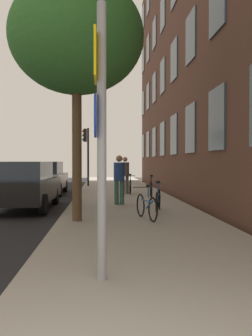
{
  "coord_description": "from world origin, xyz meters",
  "views": [
    {
      "loc": [
        0.14,
        -2.13,
        1.63
      ],
      "look_at": [
        1.16,
        13.23,
        1.37
      ],
      "focal_mm": 39.64,
      "sensor_mm": 36.0,
      "label": 1
    }
  ],
  "objects_px": {
    "bicycle_2": "(151,189)",
    "pedestrian_0": "(119,176)",
    "sign_post": "(100,125)",
    "bicycle_1": "(158,200)",
    "tree_near": "(77,37)",
    "car_1": "(44,177)",
    "bicycle_3": "(130,186)",
    "pedestrian_1": "(125,173)",
    "bicycle_0": "(146,206)",
    "car_0": "(26,185)",
    "traffic_light": "(86,146)"
  },
  "relations": [
    {
      "from": "bicycle_3",
      "to": "car_1",
      "type": "bearing_deg",
      "value": 164.26
    },
    {
      "from": "bicycle_3",
      "to": "pedestrian_1",
      "type": "bearing_deg",
      "value": -167.67
    },
    {
      "from": "car_1",
      "to": "bicycle_2",
      "type": "bearing_deg",
      "value": -33.97
    },
    {
      "from": "car_0",
      "to": "sign_post",
      "type": "bearing_deg",
      "value": -72.43
    },
    {
      "from": "sign_post",
      "to": "bicycle_2",
      "type": "xyz_separation_m",
      "value": [
        2.07,
        10.51,
        -1.6
      ]
    },
    {
      "from": "tree_near",
      "to": "pedestrian_1",
      "type": "height_order",
      "value": "tree_near"
    },
    {
      "from": "car_1",
      "to": "bicycle_0",
      "type": "bearing_deg",
      "value": -65.9
    },
    {
      "from": "bicycle_2",
      "to": "pedestrian_0",
      "type": "relative_size",
      "value": 1.0
    },
    {
      "from": "bicycle_0",
      "to": "car_1",
      "type": "relative_size",
      "value": 0.35
    },
    {
      "from": "bicycle_0",
      "to": "car_1",
      "type": "distance_m",
      "value": 9.79
    },
    {
      "from": "bicycle_2",
      "to": "car_1",
      "type": "xyz_separation_m",
      "value": [
        -4.87,
        3.28,
        0.35
      ]
    },
    {
      "from": "tree_near",
      "to": "car_0",
      "type": "relative_size",
      "value": 1.36
    },
    {
      "from": "bicycle_0",
      "to": "bicycle_3",
      "type": "xyz_separation_m",
      "value": [
        0.18,
        7.75,
        0.01
      ]
    },
    {
      "from": "bicycle_1",
      "to": "pedestrian_0",
      "type": "relative_size",
      "value": 0.95
    },
    {
      "from": "pedestrian_1",
      "to": "car_0",
      "type": "xyz_separation_m",
      "value": [
        -3.65,
        -4.58,
        -0.27
      ]
    },
    {
      "from": "sign_post",
      "to": "bicycle_1",
      "type": "bearing_deg",
      "value": 74.74
    },
    {
      "from": "bicycle_1",
      "to": "bicycle_3",
      "type": "height_order",
      "value": "same"
    },
    {
      "from": "car_0",
      "to": "pedestrian_0",
      "type": "bearing_deg",
      "value": 5.09
    },
    {
      "from": "sign_post",
      "to": "bicycle_0",
      "type": "bearing_deg",
      "value": 76.21
    },
    {
      "from": "bicycle_0",
      "to": "car_1",
      "type": "height_order",
      "value": "car_1"
    },
    {
      "from": "traffic_light",
      "to": "bicycle_0",
      "type": "height_order",
      "value": "traffic_light"
    },
    {
      "from": "bicycle_0",
      "to": "traffic_light",
      "type": "bearing_deg",
      "value": 98.89
    },
    {
      "from": "traffic_light",
      "to": "car_1",
      "type": "xyz_separation_m",
      "value": [
        -1.89,
        -4.52,
        -1.74
      ]
    },
    {
      "from": "pedestrian_1",
      "to": "car_1",
      "type": "xyz_separation_m",
      "value": [
        -3.92,
        1.23,
        -0.27
      ]
    },
    {
      "from": "car_0",
      "to": "pedestrian_1",
      "type": "bearing_deg",
      "value": 51.45
    },
    {
      "from": "pedestrian_0",
      "to": "car_1",
      "type": "relative_size",
      "value": 0.39
    },
    {
      "from": "pedestrian_1",
      "to": "car_0",
      "type": "relative_size",
      "value": 0.38
    },
    {
      "from": "bicycle_0",
      "to": "bicycle_1",
      "type": "height_order",
      "value": "bicycle_1"
    },
    {
      "from": "bicycle_2",
      "to": "pedestrian_0",
      "type": "bearing_deg",
      "value": -122.56
    },
    {
      "from": "traffic_light",
      "to": "bicycle_3",
      "type": "distance_m",
      "value": 6.49
    },
    {
      "from": "bicycle_1",
      "to": "bicycle_2",
      "type": "height_order",
      "value": "bicycle_2"
    },
    {
      "from": "bicycle_3",
      "to": "pedestrian_0",
      "type": "distance_m",
      "value": 4.46
    },
    {
      "from": "bicycle_0",
      "to": "pedestrian_0",
      "type": "xyz_separation_m",
      "value": [
        -0.55,
        3.4,
        0.63
      ]
    },
    {
      "from": "bicycle_3",
      "to": "car_1",
      "type": "distance_m",
      "value": 4.35
    },
    {
      "from": "bicycle_1",
      "to": "car_1",
      "type": "bearing_deg",
      "value": 121.24
    },
    {
      "from": "bicycle_1",
      "to": "pedestrian_1",
      "type": "distance_m",
      "value": 6.29
    },
    {
      "from": "bicycle_3",
      "to": "pedestrian_1",
      "type": "height_order",
      "value": "pedestrian_1"
    },
    {
      "from": "bicycle_0",
      "to": "bicycle_2",
      "type": "relative_size",
      "value": 0.9
    },
    {
      "from": "bicycle_0",
      "to": "pedestrian_1",
      "type": "bearing_deg",
      "value": 90.55
    },
    {
      "from": "bicycle_0",
      "to": "pedestrian_0",
      "type": "height_order",
      "value": "pedestrian_0"
    },
    {
      "from": "bicycle_1",
      "to": "pedestrian_0",
      "type": "bearing_deg",
      "value": 119.22
    },
    {
      "from": "sign_post",
      "to": "bicycle_1",
      "type": "distance_m",
      "value": 6.75
    },
    {
      "from": "car_1",
      "to": "bicycle_1",
      "type": "bearing_deg",
      "value": -58.76
    },
    {
      "from": "pedestrian_0",
      "to": "car_0",
      "type": "distance_m",
      "value": 3.19
    },
    {
      "from": "tree_near",
      "to": "car_1",
      "type": "distance_m",
      "value": 10.09
    },
    {
      "from": "bicycle_3",
      "to": "car_0",
      "type": "height_order",
      "value": "car_0"
    },
    {
      "from": "traffic_light",
      "to": "tree_near",
      "type": "distance_m",
      "value": 13.73
    },
    {
      "from": "sign_post",
      "to": "bicycle_0",
      "type": "xyz_separation_m",
      "value": [
        1.19,
        4.86,
        -1.62
      ]
    },
    {
      "from": "tree_near",
      "to": "bicycle_0",
      "type": "relative_size",
      "value": 3.91
    },
    {
      "from": "traffic_light",
      "to": "car_1",
      "type": "bearing_deg",
      "value": -112.7
    }
  ]
}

